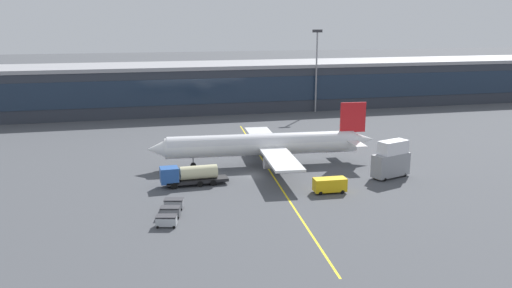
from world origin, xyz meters
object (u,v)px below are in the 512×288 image
Objects in this scene: fuel_tanker at (190,175)px; baggage_cart_0 at (166,221)px; main_airliner at (264,144)px; crew_van at (329,184)px; catering_lift at (391,160)px; baggage_cart_1 at (170,212)px; baggage_cart_2 at (174,204)px.

baggage_cart_0 is (-4.94, -16.34, -0.96)m from fuel_tanker.
main_airliner is 18.77m from crew_van.
main_airliner is 5.80× the size of catering_lift.
baggage_cart_1 is at bearing -169.55° from crew_van.
baggage_cart_1 is at bearing -103.52° from baggage_cart_2.
fuel_tanker is 2.14× the size of crew_van.
catering_lift is 2.47× the size of baggage_cart_0.
fuel_tanker is 1.50× the size of catering_lift.
main_airliner is 14.30× the size of baggage_cart_1.
baggage_cart_1 is (-24.58, -4.53, -0.53)m from crew_van.
crew_van is 25.00m from baggage_cart_1.
baggage_cart_1 is 3.20m from baggage_cart_2.
main_airliner is 26.51m from baggage_cart_2.
fuel_tanker is at bearing 173.96° from catering_lift.
baggage_cart_1 is (-4.19, -13.22, -0.96)m from fuel_tanker.
catering_lift is at bearing -6.04° from fuel_tanker.
baggage_cart_1 is at bearing 76.48° from baggage_cart_0.
baggage_cart_0 is 1.00× the size of baggage_cart_1.
baggage_cart_2 is at bearing -108.80° from fuel_tanker.
fuel_tanker is at bearing 72.42° from baggage_cart_1.
main_airliner is at bearing 146.36° from catering_lift.
main_airliner reaches higher than baggage_cart_1.
crew_van is at bearing -158.57° from catering_lift.
catering_lift is 1.42× the size of crew_van.
baggage_cart_1 is (0.75, 3.11, 0.00)m from baggage_cart_0.
crew_van is at bearing -23.09° from fuel_tanker.
main_airliner is at bearing 46.55° from baggage_cart_2.
fuel_tanker is 3.71× the size of baggage_cart_0.
fuel_tanker reaches higher than crew_van.
baggage_cart_0 is 6.40m from baggage_cart_2.
baggage_cart_0 is 1.00× the size of baggage_cart_2.
baggage_cart_1 is 1.00× the size of baggage_cart_2.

